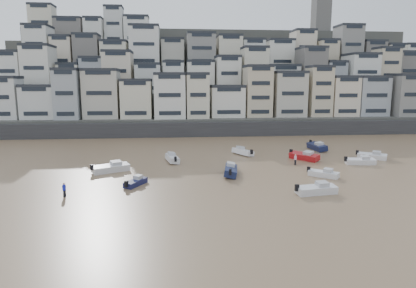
{
  "coord_description": "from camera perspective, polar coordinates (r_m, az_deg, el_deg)",
  "views": [
    {
      "loc": [
        -3.0,
        -25.19,
        13.42
      ],
      "look_at": [
        2.28,
        30.0,
        4.0
      ],
      "focal_mm": 32.0,
      "sensor_mm": 36.0,
      "label": 1
    }
  ],
  "objects": [
    {
      "name": "harbor_wall",
      "position": [
        91.87,
        2.72,
        2.34
      ],
      "size": [
        140.0,
        3.0,
        3.5
      ],
      "primitive_type": "cube",
      "color": "#38383A",
      "rests_on": "ground"
    },
    {
      "name": "boat_h",
      "position": [
        68.68,
        5.38,
        -1.05
      ],
      "size": [
        3.98,
        5.58,
        1.46
      ],
      "primitive_type": null,
      "rotation": [
        0.0,
        0.0,
        2.04
      ],
      "color": "white",
      "rests_on": "ground"
    },
    {
      "name": "hillside",
      "position": [
        131.24,
        2.34,
        9.46
      ],
      "size": [
        141.04,
        66.0,
        50.0
      ],
      "color": "#4C4C47",
      "rests_on": "ground"
    },
    {
      "name": "boat_j",
      "position": [
        49.37,
        -11.08,
        -5.61
      ],
      "size": [
        3.29,
        4.41,
        1.16
      ],
      "primitive_type": null,
      "rotation": [
        0.0,
        0.0,
        1.06
      ],
      "color": "#151843",
      "rests_on": "ground"
    },
    {
      "name": "boat_i",
      "position": [
        76.3,
        16.42,
        -0.23
      ],
      "size": [
        2.49,
        6.39,
        1.71
      ],
      "primitive_type": null,
      "rotation": [
        0.0,
        0.0,
        -1.5
      ],
      "color": "#131A3C",
      "rests_on": "ground"
    },
    {
      "name": "boat_b",
      "position": [
        55.14,
        17.36,
        -4.22
      ],
      "size": [
        4.49,
        4.08,
        1.25
      ],
      "primitive_type": null,
      "rotation": [
        0.0,
        0.0,
        -0.69
      ],
      "color": "silver",
      "rests_on": "ground"
    },
    {
      "name": "ground",
      "position": [
        28.7,
        1.23,
        -18.24
      ],
      "size": [
        400.0,
        400.0,
        0.0
      ],
      "primitive_type": "plane",
      "color": "#8E6C4C",
      "rests_on": "ground"
    },
    {
      "name": "boat_d",
      "position": [
        65.39,
        22.41,
        -2.32
      ],
      "size": [
        5.25,
        2.22,
        1.39
      ],
      "primitive_type": null,
      "rotation": [
        0.0,
        0.0,
        -0.11
      ],
      "color": "silver",
      "rests_on": "ground"
    },
    {
      "name": "boat_a",
      "position": [
        46.65,
        16.35,
        -6.53
      ],
      "size": [
        5.66,
        2.57,
        1.49
      ],
      "primitive_type": null,
      "rotation": [
        0.0,
        0.0,
        0.15
      ],
      "color": "silver",
      "rests_on": "ground"
    },
    {
      "name": "person_pink",
      "position": [
        61.73,
        13.29,
        -2.35
      ],
      "size": [
        0.44,
        0.44,
        1.74
      ],
      "primitive_type": null,
      "color": "#E6A2B6",
      "rests_on": "ground"
    },
    {
      "name": "boat_f",
      "position": [
        62.66,
        -5.51,
        -2.07
      ],
      "size": [
        2.81,
        5.73,
        1.5
      ],
      "primitive_type": null,
      "rotation": [
        0.0,
        0.0,
        1.76
      ],
      "color": "silver",
      "rests_on": "ground"
    },
    {
      "name": "person_blue",
      "position": [
        46.81,
        -21.24,
        -6.58
      ],
      "size": [
        0.44,
        0.44,
        1.74
      ],
      "primitive_type": null,
      "color": "#1921BE",
      "rests_on": "ground"
    },
    {
      "name": "boat_c",
      "position": [
        53.92,
        3.51,
        -3.91
      ],
      "size": [
        2.93,
        6.12,
        1.6
      ],
      "primitive_type": null,
      "rotation": [
        0.0,
        0.0,
        1.39
      ],
      "color": "#151F44",
      "rests_on": "ground"
    },
    {
      "name": "boat_k",
      "position": [
        57.21,
        -14.71,
        -3.41
      ],
      "size": [
        6.18,
        4.5,
        1.62
      ],
      "primitive_type": null,
      "rotation": [
        0.0,
        0.0,
        0.49
      ],
      "color": "silver",
      "rests_on": "ground"
    },
    {
      "name": "boat_g",
      "position": [
        70.63,
        23.93,
        -1.57
      ],
      "size": [
        5.21,
        4.31,
        1.41
      ],
      "primitive_type": null,
      "rotation": [
        0.0,
        0.0,
        -0.6
      ],
      "color": "white",
      "rests_on": "ground"
    },
    {
      "name": "boat_e",
      "position": [
        66.02,
        14.58,
        -1.71
      ],
      "size": [
        4.97,
        5.72,
        1.57
      ],
      "primitive_type": null,
      "rotation": [
        0.0,
        0.0,
        -0.92
      ],
      "color": "#A81418",
      "rests_on": "ground"
    }
  ]
}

